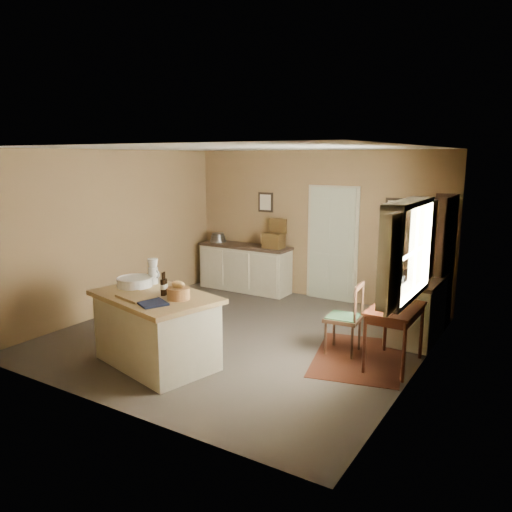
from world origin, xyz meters
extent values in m
plane|color=brown|center=(0.00, 0.00, 0.00)|extent=(5.00, 5.00, 0.00)
cube|color=brown|center=(0.00, 2.50, 1.35)|extent=(5.00, 0.10, 2.70)
cube|color=brown|center=(0.00, -2.50, 1.35)|extent=(5.00, 0.10, 2.70)
cube|color=brown|center=(-2.50, 0.00, 1.35)|extent=(0.10, 5.00, 2.70)
cube|color=brown|center=(2.50, 0.00, 1.35)|extent=(0.10, 5.00, 2.70)
plane|color=silver|center=(0.00, 0.00, 2.70)|extent=(5.00, 5.00, 0.00)
cube|color=#B3B999|center=(0.35, 2.47, 1.05)|extent=(0.97, 0.06, 2.11)
cube|color=black|center=(-1.05, 2.48, 1.72)|extent=(0.32, 0.02, 0.38)
cube|color=beige|center=(-1.05, 2.47, 1.72)|extent=(0.24, 0.01, 0.30)
cube|color=black|center=(1.45, 2.48, 1.72)|extent=(0.32, 0.02, 0.38)
cube|color=beige|center=(1.45, 2.47, 1.72)|extent=(0.24, 0.01, 0.30)
cube|color=beige|center=(2.38, -0.20, 1.02)|extent=(0.25, 1.32, 0.06)
cube|color=beige|center=(2.38, -0.20, 2.08)|extent=(0.25, 1.32, 0.06)
cube|color=white|center=(2.50, -0.20, 1.55)|extent=(0.01, 1.20, 1.00)
cube|color=beige|center=(2.46, -1.02, 1.55)|extent=(0.04, 0.35, 1.00)
cube|color=beige|center=(2.46, 0.62, 1.55)|extent=(0.04, 0.35, 1.00)
cube|color=beige|center=(-0.36, -1.39, 0.42)|extent=(1.65, 1.24, 0.85)
cube|color=#9E7A4D|center=(-0.36, -1.39, 0.88)|extent=(1.78, 1.37, 0.06)
cylinder|color=white|center=(-0.86, -1.22, 0.96)|extent=(0.46, 0.46, 0.11)
cube|color=#9E7A4D|center=(-0.45, -1.62, 0.92)|extent=(0.52, 0.42, 0.03)
cube|color=black|center=(-0.12, -1.70, 0.92)|extent=(0.46, 0.42, 0.02)
cylinder|color=#936032|center=(0.02, -1.39, 0.98)|extent=(0.28, 0.28, 0.14)
cylinder|color=black|center=(-0.26, -1.32, 1.05)|extent=(0.06, 0.06, 0.29)
cylinder|color=black|center=(-0.24, -1.37, 1.05)|extent=(0.06, 0.06, 0.29)
cube|color=beige|center=(-1.35, 2.20, 0.42)|extent=(1.83, 0.50, 0.85)
cube|color=#332319|center=(-1.35, 2.20, 0.88)|extent=(1.87, 0.53, 0.05)
cube|color=#493114|center=(-0.71, 2.20, 1.04)|extent=(0.37, 0.27, 0.28)
cylinder|color=#59544F|center=(-1.99, 2.20, 0.99)|extent=(0.31, 0.31, 0.18)
cube|color=#461C0D|center=(1.75, 0.12, 0.00)|extent=(1.45, 1.81, 0.01)
cube|color=#37160D|center=(2.20, 0.12, 0.75)|extent=(0.55, 0.91, 0.03)
cube|color=#37160D|center=(2.20, 0.12, 0.68)|extent=(0.49, 0.85, 0.10)
cube|color=silver|center=(2.15, 0.12, 0.77)|extent=(0.22, 0.30, 0.01)
cylinder|color=black|center=(2.30, 0.37, 0.79)|extent=(0.05, 0.05, 0.05)
cylinder|color=#37160D|center=(1.96, -0.29, 0.36)|extent=(0.04, 0.04, 0.72)
cylinder|color=#37160D|center=(2.44, -0.29, 0.36)|extent=(0.04, 0.04, 0.72)
cylinder|color=#37160D|center=(1.96, 0.53, 0.36)|extent=(0.04, 0.04, 0.72)
cylinder|color=#37160D|center=(2.44, 0.53, 0.36)|extent=(0.04, 0.04, 0.72)
cube|color=beige|center=(2.20, 1.21, 0.42)|extent=(0.60, 1.09, 0.85)
cube|color=#332319|center=(2.20, 1.21, 0.88)|extent=(0.63, 1.13, 0.05)
cylinder|color=silver|center=(2.17, 1.04, 0.95)|extent=(0.26, 0.26, 0.09)
cube|color=black|center=(2.31, 1.41, 1.01)|extent=(0.34, 0.04, 2.03)
cube|color=black|center=(2.31, 2.28, 1.01)|extent=(0.34, 0.04, 2.03)
cube|color=black|center=(2.47, 1.84, 1.01)|extent=(0.02, 0.91, 2.03)
cube|color=black|center=(2.31, 1.84, 0.05)|extent=(0.34, 0.87, 0.03)
cube|color=black|center=(2.31, 1.84, 0.56)|extent=(0.34, 0.87, 0.03)
cube|color=black|center=(2.31, 1.84, 1.06)|extent=(0.34, 0.87, 0.03)
cube|color=black|center=(2.31, 1.84, 1.47)|extent=(0.34, 0.87, 0.03)
cube|color=black|center=(2.31, 1.84, 1.88)|extent=(0.34, 0.87, 0.03)
cylinder|color=white|center=(2.31, 1.84, 1.12)|extent=(0.12, 0.12, 0.11)
camera|label=1|loc=(3.82, -5.80, 2.59)|focal=35.00mm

